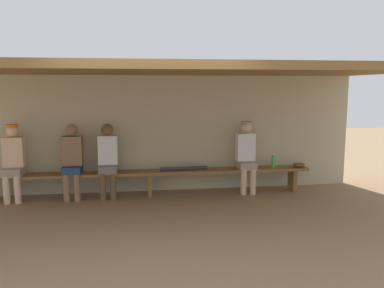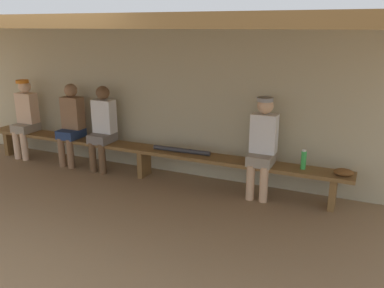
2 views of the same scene
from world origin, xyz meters
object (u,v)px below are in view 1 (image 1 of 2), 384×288
object	(u,v)px
bench	(149,175)
player_in_blue	(246,153)
player_middle	(72,158)
water_bottle_clear	(273,161)
player_in_red	(13,159)
baseball_glove_worn	(299,165)
baseball_bat	(184,168)
player_leftmost	(108,158)

from	to	relation	value
bench	player_in_blue	distance (m)	1.85
player_middle	water_bottle_clear	distance (m)	3.72
player_in_red	baseball_glove_worn	distance (m)	5.20
player_middle	player_in_red	bearing A→B (deg)	179.97
water_bottle_clear	baseball_bat	size ratio (longest dim) A/B	0.29
player_in_red	water_bottle_clear	distance (m)	4.71
player_in_blue	player_leftmost	bearing A→B (deg)	-179.99
player_in_blue	water_bottle_clear	size ratio (longest dim) A/B	5.20
water_bottle_clear	player_middle	bearing A→B (deg)	-179.85
player_in_blue	water_bottle_clear	bearing A→B (deg)	0.98
baseball_glove_worn	baseball_bat	bearing A→B (deg)	178.21
bench	player_middle	world-z (taller)	player_middle
player_in_blue	water_bottle_clear	distance (m)	0.56
player_middle	baseball_glove_worn	world-z (taller)	player_middle
baseball_glove_worn	baseball_bat	distance (m)	2.22
player_in_blue	baseball_bat	distance (m)	1.21
water_bottle_clear	baseball_glove_worn	world-z (taller)	water_bottle_clear
player_in_red	baseball_glove_worn	world-z (taller)	player_in_red
water_bottle_clear	baseball_glove_worn	size ratio (longest dim) A/B	1.08
player_in_blue	player_middle	xyz separation A→B (m)	(-3.17, -0.00, -0.02)
player_leftmost	baseball_glove_worn	bearing A→B (deg)	-0.59
player_middle	baseball_bat	distance (m)	2.01
player_in_red	baseball_glove_worn	bearing A→B (deg)	-0.42
player_middle	baseball_bat	bearing A→B (deg)	-0.09
player_in_red	baseball_bat	size ratio (longest dim) A/B	1.53
bench	baseball_glove_worn	world-z (taller)	baseball_glove_worn
player_leftmost	water_bottle_clear	xyz separation A→B (m)	(3.09, 0.01, -0.15)
baseball_glove_worn	baseball_bat	size ratio (longest dim) A/B	0.27
bench	player_in_red	world-z (taller)	player_in_red
bench	water_bottle_clear	size ratio (longest dim) A/B	23.19
player_in_blue	player_in_red	world-z (taller)	same
water_bottle_clear	baseball_bat	xyz separation A→B (m)	(-1.72, -0.01, -0.09)
player_in_blue	player_in_red	size ratio (longest dim) A/B	1.00
player_leftmost	baseball_bat	world-z (taller)	player_leftmost
player_in_red	bench	bearing A→B (deg)	-0.09
player_in_red	player_middle	bearing A→B (deg)	-0.03
player_leftmost	water_bottle_clear	bearing A→B (deg)	0.18
bench	player_leftmost	size ratio (longest dim) A/B	4.49
baseball_glove_worn	baseball_bat	world-z (taller)	baseball_glove_worn
baseball_bat	baseball_glove_worn	bearing A→B (deg)	-2.73
player_leftmost	baseball_glove_worn	size ratio (longest dim) A/B	5.56
bench	player_leftmost	bearing A→B (deg)	179.76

